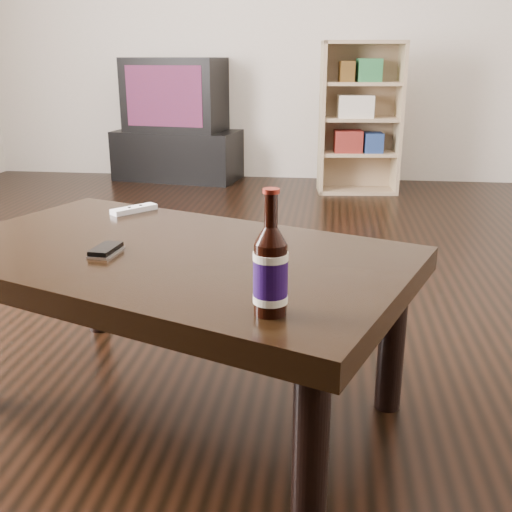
# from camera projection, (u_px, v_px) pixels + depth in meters

# --- Properties ---
(floor) EXTENTS (5.00, 6.00, 0.01)m
(floor) POSITION_uv_depth(u_px,v_px,m) (201.00, 314.00, 2.48)
(floor) COLOR black
(floor) RESTS_ON ground
(wall_back) EXTENTS (5.00, 0.02, 2.70)m
(wall_back) POSITION_uv_depth(u_px,v_px,m) (273.00, 14.00, 4.89)
(wall_back) COLOR white
(wall_back) RESTS_ON ground
(tv_stand) EXTENTS (1.10, 0.67, 0.41)m
(tv_stand) POSITION_uv_depth(u_px,v_px,m) (178.00, 155.00, 5.17)
(tv_stand) COLOR black
(tv_stand) RESTS_ON floor
(tv) EXTENTS (0.86, 0.61, 0.59)m
(tv) POSITION_uv_depth(u_px,v_px,m) (176.00, 95.00, 5.02)
(tv) COLOR black
(tv) RESTS_ON tv_stand
(bookshelf) EXTENTS (0.63, 0.34, 1.13)m
(bookshelf) POSITION_uv_depth(u_px,v_px,m) (359.00, 116.00, 4.56)
(bookshelf) COLOR #A47E64
(bookshelf) RESTS_ON floor
(coffee_table) EXTENTS (1.51, 1.20, 0.50)m
(coffee_table) POSITION_uv_depth(u_px,v_px,m) (168.00, 272.00, 1.69)
(coffee_table) COLOR black
(coffee_table) RESTS_ON floor
(beer_bottle) EXTENTS (0.09, 0.09, 0.27)m
(beer_bottle) POSITION_uv_depth(u_px,v_px,m) (271.00, 271.00, 1.22)
(beer_bottle) COLOR black
(beer_bottle) RESTS_ON coffee_table
(phone) EXTENTS (0.07, 0.12, 0.02)m
(phone) POSITION_uv_depth(u_px,v_px,m) (106.00, 250.00, 1.64)
(phone) COLOR silver
(phone) RESTS_ON coffee_table
(remote) EXTENTS (0.14, 0.16, 0.02)m
(remote) POSITION_uv_depth(u_px,v_px,m) (134.00, 209.00, 2.08)
(remote) COLOR white
(remote) RESTS_ON coffee_table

